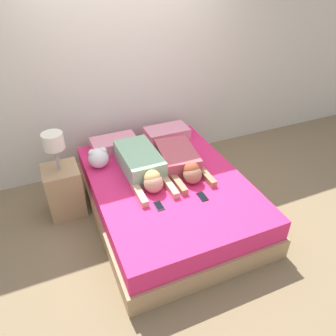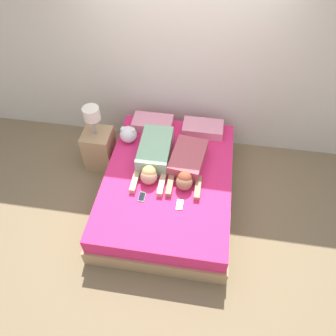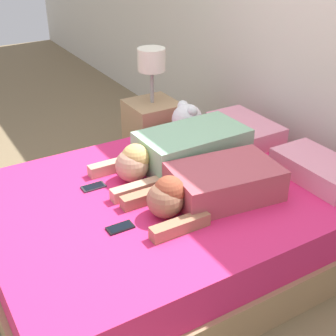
# 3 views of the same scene
# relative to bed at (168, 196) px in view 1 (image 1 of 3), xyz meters

# --- Properties ---
(ground_plane) EXTENTS (12.00, 12.00, 0.00)m
(ground_plane) POSITION_rel_bed_xyz_m (0.00, 0.00, -0.23)
(ground_plane) COLOR #7F6B4C
(wall_back) EXTENTS (12.00, 0.06, 2.60)m
(wall_back) POSITION_rel_bed_xyz_m (0.00, 1.24, 1.07)
(wall_back) COLOR beige
(wall_back) RESTS_ON ground_plane
(bed) EXTENTS (1.64, 2.17, 0.47)m
(bed) POSITION_rel_bed_xyz_m (0.00, 0.00, 0.00)
(bed) COLOR tan
(bed) RESTS_ON ground_plane
(pillow_head_left) EXTENTS (0.56, 0.32, 0.13)m
(pillow_head_left) POSITION_rel_bed_xyz_m (-0.36, 0.87, 0.31)
(pillow_head_left) COLOR pink
(pillow_head_left) RESTS_ON bed
(pillow_head_right) EXTENTS (0.56, 0.32, 0.13)m
(pillow_head_right) POSITION_rel_bed_xyz_m (0.36, 0.87, 0.31)
(pillow_head_right) COLOR pink
(pillow_head_right) RESTS_ON bed
(person_left) EXTENTS (0.40, 1.00, 0.23)m
(person_left) POSITION_rel_bed_xyz_m (-0.22, 0.22, 0.35)
(person_left) COLOR #8CBF99
(person_left) RESTS_ON bed
(person_right) EXTENTS (0.47, 0.90, 0.23)m
(person_right) POSITION_rel_bed_xyz_m (0.22, 0.14, 0.34)
(person_right) COLOR #B24C59
(person_right) RESTS_ON bed
(cell_phone_left) EXTENTS (0.07, 0.14, 0.01)m
(cell_phone_left) POSITION_rel_bed_xyz_m (-0.25, -0.37, 0.25)
(cell_phone_left) COLOR #2D2D33
(cell_phone_left) RESTS_ON bed
(cell_phone_right) EXTENTS (0.07, 0.14, 0.01)m
(cell_phone_right) POSITION_rel_bed_xyz_m (0.20, -0.41, 0.25)
(cell_phone_right) COLOR black
(cell_phone_right) RESTS_ON bed
(plush_toy) EXTENTS (0.23, 0.23, 0.24)m
(plush_toy) POSITION_rel_bed_xyz_m (-0.63, 0.54, 0.36)
(plush_toy) COLOR white
(plush_toy) RESTS_ON bed
(nightstand) EXTENTS (0.38, 0.38, 1.02)m
(nightstand) POSITION_rel_bed_xyz_m (-1.06, 0.49, 0.12)
(nightstand) COLOR tan
(nightstand) RESTS_ON ground_plane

